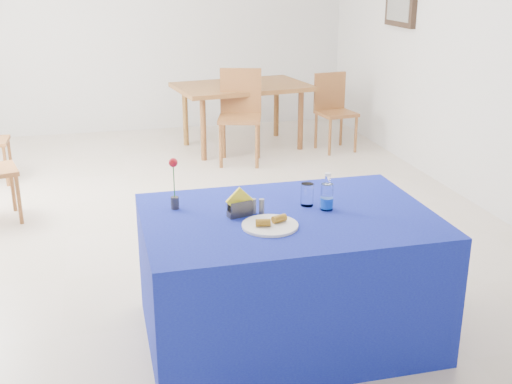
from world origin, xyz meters
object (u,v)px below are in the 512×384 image
oak_table (242,91)px  plate (270,225)px  blue_table (287,276)px  chair_bg_right (333,106)px  chair_bg_left (240,109)px  water_bottle (327,197)px

oak_table → plate: bearing=-100.9°
plate → blue_table: plate is taller
blue_table → chair_bg_right: 4.19m
chair_bg_left → chair_bg_right: bearing=27.4°
chair_bg_right → plate: bearing=-123.6°
water_bottle → blue_table: bearing=-174.3°
plate → blue_table: 0.44m
oak_table → chair_bg_right: (1.02, -0.32, -0.16)m
plate → chair_bg_right: size_ratio=0.33×
blue_table → chair_bg_left: (0.54, 3.59, 0.21)m
plate → chair_bg_right: chair_bg_right is taller
blue_table → chair_bg_left: size_ratio=1.58×
oak_table → water_bottle: bearing=-96.3°
oak_table → chair_bg_right: 1.08m
plate → water_bottle: size_ratio=1.39×
oak_table → chair_bg_right: chair_bg_right is taller
water_bottle → chair_bg_right: 4.09m
chair_bg_left → chair_bg_right: chair_bg_left is taller
water_bottle → chair_bg_right: size_ratio=0.24×
plate → oak_table: size_ratio=0.18×
plate → oak_table: (0.83, 4.29, -0.09)m
chair_bg_left → chair_bg_right: 1.19m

